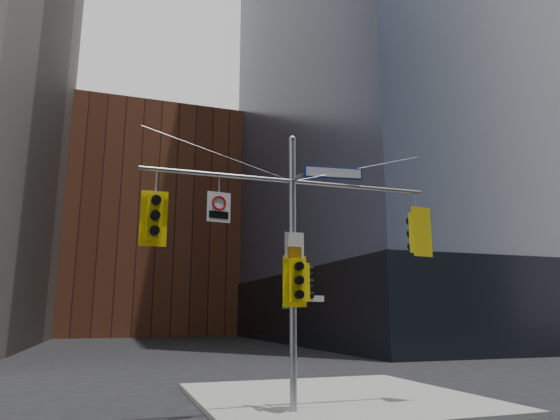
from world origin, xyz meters
TOP-DOWN VIEW (x-y plane):
  - sidewalk_corner at (2.00, 4.00)m, footprint 8.00×8.00m
  - podium_ne at (28.00, 32.00)m, footprint 36.40×36.40m
  - brick_midrise at (0.00, 58.00)m, footprint 26.00×20.00m
  - signal_assembly at (0.00, 1.99)m, footprint 8.00×0.80m
  - traffic_light_west_arm at (-3.57, 2.01)m, footprint 0.66×0.51m
  - traffic_light_east_arm at (3.82, 1.99)m, footprint 0.68×0.60m
  - traffic_light_pole_side at (0.32, 2.01)m, footprint 0.41×0.35m
  - traffic_light_pole_front at (0.00, 1.73)m, footprint 0.62×0.50m
  - street_sign_blade at (1.22, 2.00)m, footprint 1.68×0.24m
  - regulatory_sign_arm at (-2.00, 1.97)m, footprint 0.62×0.13m
  - regulatory_sign_pole at (0.00, 1.88)m, footprint 0.52×0.04m
  - street_blade_ew at (0.45, 2.00)m, footprint 0.79×0.11m
  - street_blade_ns at (0.00, 2.45)m, footprint 0.03×0.73m

SIDE VIEW (x-z plane):
  - sidewalk_corner at x=2.00m, z-range 0.00..0.15m
  - street_blade_ns at x=0.00m, z-range 2.63..2.77m
  - street_blade_ew at x=0.45m, z-range 2.81..2.97m
  - podium_ne at x=28.00m, z-range 0.00..6.00m
  - traffic_light_pole_side at x=0.32m, z-range 2.80..3.80m
  - traffic_light_pole_front at x=0.00m, z-range 2.67..3.97m
  - regulatory_sign_pole at x=0.00m, z-range 3.89..4.57m
  - signal_assembly at x=0.00m, z-range 0.77..8.07m
  - traffic_light_west_arm at x=-3.57m, z-range 4.11..5.49m
  - traffic_light_east_arm at x=3.82m, z-range 4.09..5.51m
  - regulatory_sign_arm at x=-2.00m, z-range 4.79..5.56m
  - street_sign_blade at x=1.22m, z-range 6.19..6.51m
  - brick_midrise at x=0.00m, z-range 0.00..28.00m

